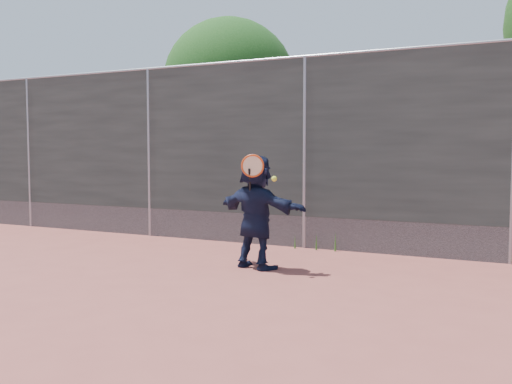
% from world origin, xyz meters
% --- Properties ---
extents(ground, '(80.00, 80.00, 0.00)m').
position_xyz_m(ground, '(0.00, 0.00, 0.00)').
color(ground, '#9E4C42').
rests_on(ground, ground).
extents(player, '(1.46, 0.79, 1.50)m').
position_xyz_m(player, '(0.02, 1.73, 0.75)').
color(player, black).
rests_on(player, ground).
extents(fence, '(20.00, 0.06, 3.03)m').
position_xyz_m(fence, '(-0.00, 3.50, 1.58)').
color(fence, '#38423D').
rests_on(fence, ground).
extents(swing_action, '(0.50, 0.16, 0.51)m').
position_xyz_m(swing_action, '(0.09, 1.53, 1.31)').
color(swing_action, '#CF4313').
rests_on(swing_action, ground).
extents(tree_left, '(3.15, 3.00, 4.53)m').
position_xyz_m(tree_left, '(-2.85, 6.55, 2.94)').
color(tree_left, '#382314').
rests_on(tree_left, ground).
extents(weed_clump, '(0.68, 0.07, 0.30)m').
position_xyz_m(weed_clump, '(0.29, 3.38, 0.13)').
color(weed_clump, '#387226').
rests_on(weed_clump, ground).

